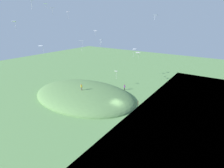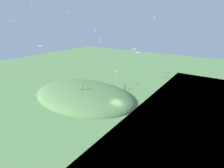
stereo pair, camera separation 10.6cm
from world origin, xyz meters
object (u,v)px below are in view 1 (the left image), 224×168
(kite_0, at_px, (14,22))
(person_walking_path, at_px, (125,87))
(kite_9, at_px, (116,72))
(kite_14, at_px, (101,40))
(mooring_post, at_px, (138,103))
(kite_7, at_px, (46,4))
(kite_10, at_px, (102,40))
(kite_8, at_px, (68,12))
(kite_3, at_px, (41,46))
(kite_12, at_px, (138,53))
(kite_11, at_px, (134,49))
(kite_2, at_px, (32,1))
(kite_5, at_px, (156,15))
(kite_6, at_px, (52,8))
(person_with_child, at_px, (81,86))
(kite_1, at_px, (82,41))
(kite_4, at_px, (95,31))

(kite_0, bearing_deg, person_walking_path, -134.01)
(kite_9, distance_m, kite_14, 15.47)
(mooring_post, bearing_deg, kite_7, 5.46)
(kite_9, xyz_separation_m, kite_10, (12.34, -10.80, 5.45))
(kite_8, bearing_deg, person_walking_path, -165.70)
(kite_3, distance_m, kite_12, 18.10)
(kite_11, distance_m, mooring_post, 13.02)
(kite_2, distance_m, kite_12, 21.08)
(kite_5, xyz_separation_m, kite_8, (26.14, 1.91, 1.29))
(kite_6, bearing_deg, mooring_post, -165.19)
(kite_10, bearing_deg, person_with_child, 102.43)
(kite_2, distance_m, kite_14, 23.32)
(kite_0, height_order, kite_1, kite_0)
(person_with_child, xyz_separation_m, kite_5, (-14.65, -9.72, 16.99))
(kite_0, height_order, kite_14, kite_0)
(kite_4, bearing_deg, kite_9, 148.14)
(kite_2, xyz_separation_m, kite_6, (8.67, -10.77, -0.23))
(kite_11, bearing_deg, kite_6, 16.34)
(kite_2, height_order, kite_3, kite_2)
(kite_1, bearing_deg, person_walking_path, -112.80)
(kite_14, bearing_deg, kite_9, 140.88)
(kite_6, distance_m, kite_11, 22.55)
(kite_3, bearing_deg, kite_10, -74.47)
(kite_0, distance_m, kite_14, 21.95)
(kite_0, bearing_deg, kite_1, -151.20)
(kite_9, bearing_deg, kite_7, -2.91)
(person_walking_path, bearing_deg, kite_6, 72.83)
(kite_12, relative_size, mooring_post, 1.09)
(person_walking_path, bearing_deg, kite_5, -165.07)
(kite_12, bearing_deg, person_with_child, 7.48)
(kite_3, distance_m, kite_4, 22.59)
(kite_8, height_order, kite_11, kite_8)
(person_with_child, distance_m, kite_11, 16.36)
(kite_6, bearing_deg, person_walking_path, -137.71)
(kite_0, height_order, mooring_post, kite_0)
(kite_10, xyz_separation_m, kite_14, (-1.17, 1.71, 0.18))
(kite_8, relative_size, mooring_post, 1.71)
(kite_3, relative_size, kite_9, 0.58)
(kite_0, height_order, kite_5, kite_5)
(kite_0, xyz_separation_m, kite_12, (-27.71, -9.28, -5.79))
(kite_5, bearing_deg, kite_8, 4.19)
(kite_2, bearing_deg, kite_10, -81.62)
(kite_1, relative_size, kite_6, 1.51)
(kite_4, bearing_deg, person_walking_path, -156.69)
(kite_6, xyz_separation_m, kite_12, (-22.52, -2.18, -8.99))
(kite_4, xyz_separation_m, kite_6, (5.85, 9.08, 5.50))
(kite_4, relative_size, kite_7, 0.92)
(person_with_child, xyz_separation_m, kite_11, (-11.89, -5.56, 9.77))
(kite_2, xyz_separation_m, kite_8, (12.22, -18.84, -0.73))
(kite_10, bearing_deg, kite_2, 98.38)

